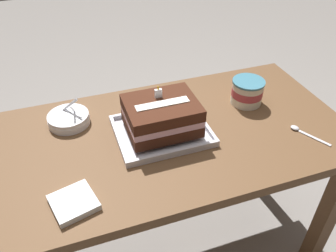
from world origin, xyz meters
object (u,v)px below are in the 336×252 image
Objects in this scene: ice_cream_tub at (247,92)px; serving_spoon_near_tray at (300,131)px; foil_tray at (162,132)px; napkin_pile at (74,203)px; birthday_cake at (162,115)px; bowl_stack at (69,119)px.

serving_spoon_near_tray is at bearing -68.42° from ice_cream_tub.
foil_tray is 2.26× the size of napkin_pile.
birthday_cake reaches higher than serving_spoon_near_tray.
bowl_stack is at bearing 157.39° from serving_spoon_near_tray.
birthday_cake is (0.00, 0.00, 0.07)m from foil_tray.
bowl_stack reaches higher than serving_spoon_near_tray.
foil_tray is at bearing -28.90° from bowl_stack.
bowl_stack is at bearing 151.10° from birthday_cake.
birthday_cake is 1.72× the size of serving_spoon_near_tray.
birthday_cake reaches higher than napkin_pile.
ice_cream_tub is (0.37, 0.07, 0.04)m from foil_tray.
serving_spoon_near_tray is (0.46, -0.15, -0.00)m from foil_tray.
bowl_stack is 0.67m from ice_cream_tub.
ice_cream_tub is (0.67, -0.09, 0.03)m from bowl_stack.
foil_tray reaches higher than napkin_pile.
serving_spoon_near_tray is (0.46, -0.15, -0.07)m from birthday_cake.
bowl_stack reaches higher than napkin_pile.
birthday_cake is 0.49m from serving_spoon_near_tray.
napkin_pile is (-0.69, -0.29, -0.04)m from ice_cream_tub.
foil_tray is at bearing -90.00° from birthday_cake.
serving_spoon_near_tray is (0.75, -0.31, -0.01)m from bowl_stack.
napkin_pile is (-0.78, -0.07, 0.01)m from serving_spoon_near_tray.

